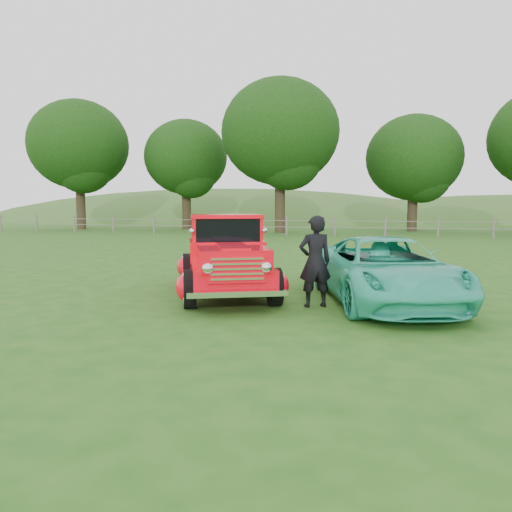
% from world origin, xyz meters
% --- Properties ---
extents(ground, '(140.00, 140.00, 0.00)m').
position_xyz_m(ground, '(0.00, 0.00, 0.00)').
color(ground, '#1F5115').
rests_on(ground, ground).
extents(distant_hills, '(116.00, 60.00, 18.00)m').
position_xyz_m(distant_hills, '(-4.08, 59.46, -4.55)').
color(distant_hills, '#325C22').
rests_on(distant_hills, ground).
extents(fence_line, '(48.00, 0.12, 1.20)m').
position_xyz_m(fence_line, '(0.00, 22.00, 0.60)').
color(fence_line, '#696058').
rests_on(fence_line, ground).
extents(tree_far_west, '(7.60, 7.60, 9.93)m').
position_xyz_m(tree_far_west, '(-20.00, 26.00, 6.49)').
color(tree_far_west, '#302118').
rests_on(tree_far_west, ground).
extents(tree_mid_west, '(6.40, 6.40, 8.46)m').
position_xyz_m(tree_mid_west, '(-12.00, 28.00, 5.55)').
color(tree_mid_west, '#302118').
rests_on(tree_mid_west, ground).
extents(tree_near_west, '(8.00, 8.00, 10.42)m').
position_xyz_m(tree_near_west, '(-4.00, 25.00, 6.80)').
color(tree_near_west, '#302118').
rests_on(tree_near_west, ground).
extents(tree_near_east, '(6.80, 6.80, 8.33)m').
position_xyz_m(tree_near_east, '(5.00, 29.00, 5.25)').
color(tree_near_east, '#302118').
rests_on(tree_near_east, ground).
extents(red_pickup, '(3.51, 5.28, 1.78)m').
position_xyz_m(red_pickup, '(-0.86, 1.77, 0.80)').
color(red_pickup, black).
rests_on(red_pickup, ground).
extents(teal_sedan, '(3.50, 5.25, 1.34)m').
position_xyz_m(teal_sedan, '(2.60, 1.42, 0.67)').
color(teal_sedan, '#2FBD99').
rests_on(teal_sedan, ground).
extents(man, '(0.77, 0.66, 1.79)m').
position_xyz_m(man, '(1.25, 0.76, 0.90)').
color(man, black).
rests_on(man, ground).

